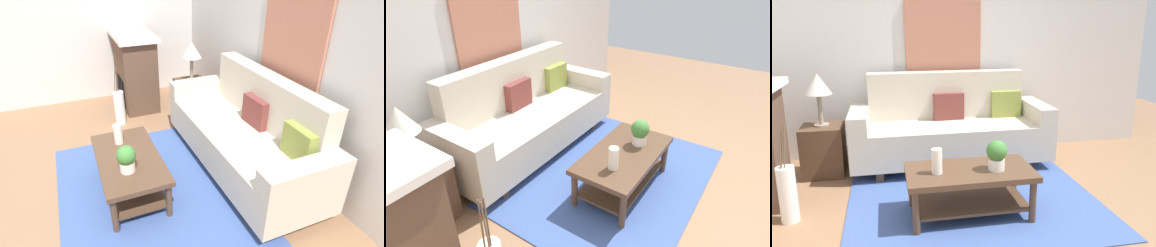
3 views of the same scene
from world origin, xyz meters
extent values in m
plane|color=#8C6647|center=(0.00, 0.00, 0.00)|extent=(9.47, 9.47, 0.00)
cube|color=silver|center=(0.00, 2.15, 1.35)|extent=(5.47, 0.10, 2.70)
cube|color=#3D5693|center=(0.00, 0.50, 0.01)|extent=(2.34, 1.81, 0.01)
cube|color=beige|center=(-0.04, 1.55, 0.32)|extent=(1.87, 0.84, 0.40)
cube|color=beige|center=(-0.04, 1.87, 0.80)|extent=(1.87, 0.20, 0.56)
cube|color=beige|center=(-1.08, 1.55, 0.42)|extent=(0.20, 0.84, 0.60)
cube|color=beige|center=(0.99, 1.55, 0.42)|extent=(0.20, 0.84, 0.60)
cube|color=#513826|center=(-0.88, 1.55, 0.06)|extent=(0.08, 0.74, 0.12)
cube|color=#513826|center=(0.79, 1.55, 0.06)|extent=(0.08, 0.74, 0.12)
cube|color=brown|center=(-0.04, 1.74, 0.68)|extent=(0.36, 0.13, 0.32)
cube|color=olive|center=(0.67, 1.74, 0.68)|extent=(0.36, 0.13, 0.32)
cube|color=#513826|center=(-0.09, 0.32, 0.41)|extent=(1.10, 0.60, 0.05)
cube|color=#513826|center=(-0.09, 0.32, 0.12)|extent=(0.98, 0.50, 0.02)
cylinder|color=#513826|center=(-0.58, 0.07, 0.19)|extent=(0.06, 0.06, 0.38)
cylinder|color=#513826|center=(0.40, 0.07, 0.19)|extent=(0.06, 0.06, 0.38)
cylinder|color=#513826|center=(-0.58, 0.57, 0.19)|extent=(0.06, 0.06, 0.38)
cylinder|color=#513826|center=(0.40, 0.57, 0.19)|extent=(0.06, 0.06, 0.38)
cylinder|color=white|center=(-0.38, 0.29, 0.54)|extent=(0.09, 0.09, 0.22)
cylinder|color=white|center=(0.13, 0.27, 0.48)|extent=(0.14, 0.14, 0.10)
sphere|color=#3D7A34|center=(0.13, 0.27, 0.60)|extent=(0.18, 0.18, 0.18)
cube|color=#513826|center=(-1.48, 1.57, 0.28)|extent=(0.44, 0.44, 0.56)
cylinder|color=gray|center=(-1.48, 1.57, 0.57)|extent=(0.16, 0.16, 0.02)
cylinder|color=gray|center=(-1.48, 1.57, 0.74)|extent=(0.05, 0.05, 0.35)
cone|color=beige|center=(-1.48, 1.57, 1.02)|extent=(0.28, 0.28, 0.22)
cylinder|color=white|center=(-1.63, 0.51, 0.25)|extent=(0.15, 0.15, 0.50)
cylinder|color=brown|center=(-1.61, 0.51, 0.68)|extent=(0.04, 0.04, 0.36)
cylinder|color=brown|center=(-1.64, 0.53, 0.68)|extent=(0.04, 0.03, 0.36)
cylinder|color=brown|center=(-1.64, 0.50, 0.68)|extent=(0.04, 0.05, 0.36)
cube|color=#B77056|center=(-0.04, 2.08, 1.45)|extent=(0.93, 0.03, 0.93)
camera|label=1|loc=(2.48, -0.07, 2.18)|focal=28.99mm
camera|label=2|loc=(-2.48, -0.75, 2.15)|focal=29.80mm
camera|label=3|loc=(-0.77, -2.74, 1.68)|focal=36.26mm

